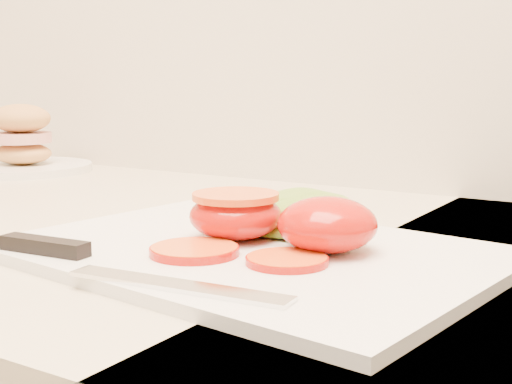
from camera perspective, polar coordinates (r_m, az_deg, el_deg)
The scene contains 8 objects.
cutting_board at distance 0.60m, azimuth -0.51°, elevation -4.87°, with size 0.40×0.29×0.01m, color silver.
tomato_half_dome at distance 0.58m, azimuth 5.72°, elevation -2.59°, with size 0.08×0.08×0.04m, color #B1190D.
tomato_half_cut at distance 0.62m, azimuth -1.64°, elevation -1.74°, with size 0.08×0.08×0.04m.
tomato_slice_0 at distance 0.57m, azimuth -4.95°, elevation -4.68°, with size 0.07×0.07×0.01m, color orange.
tomato_slice_1 at distance 0.54m, azimuth 2.49°, elevation -5.47°, with size 0.06×0.06×0.01m, color orange.
lettuce_leaf_0 at distance 0.67m, azimuth 2.93°, elevation -1.68°, with size 0.16×0.10×0.03m, color #74A32B.
knife at distance 0.55m, azimuth -13.06°, elevation -5.30°, with size 0.28×0.05×0.01m.
sandwich_plate at distance 1.20m, azimuth -18.21°, elevation 3.37°, with size 0.22×0.22×0.11m.
Camera 1 is at (0.42, 1.11, 1.08)m, focal length 50.00 mm.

